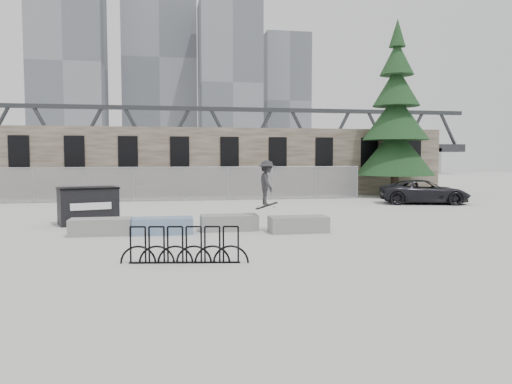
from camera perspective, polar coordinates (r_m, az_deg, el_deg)
The scene contains 14 objects.
ground at distance 17.45m, azimuth -7.29°, elevation -4.54°, with size 120.00×120.00×0.00m, color #BABAB4.
stone_wall at distance 33.49m, azimuth -8.76°, elevation 3.39°, with size 36.00×2.58×4.50m.
chainlink_fence at distance 29.79m, azimuth -8.54°, elevation 0.98°, with size 22.06×0.06×2.02m.
planter_far_left at distance 17.38m, azimuth -17.31°, elevation -3.74°, with size 2.00×0.90×0.55m.
planter_center_left at distance 17.12m, azimuth -10.61°, elevation -3.74°, with size 2.00×0.90×0.55m.
planter_center_right at distance 17.67m, azimuth -3.09°, elevation -3.44°, with size 2.00×0.90×0.55m.
planter_offset at distance 17.25m, azimuth 4.86°, elevation -3.62°, with size 2.00×0.90×0.55m.
dumpster at distance 20.32m, azimuth -18.64°, elevation -1.46°, with size 2.48×1.93×1.43m.
bike_rack at distance 12.30m, azimuth -8.17°, elevation -6.08°, with size 3.11×0.53×0.90m.
spruce_tree at distance 34.10m, azimuth 15.68°, elevation 7.41°, with size 5.12×5.12×11.50m.
skyline_towers at distance 112.53m, azimuth -10.44°, elevation 13.25°, with size 58.00×28.00×48.00m.
truss_bridge at distance 73.06m, azimuth -1.68°, elevation 5.21°, with size 70.00×3.00×9.80m.
suv at distance 29.19m, azimuth 18.70°, elevation 0.02°, with size 2.20×4.78×1.33m, color black.
skateboarder at distance 17.42m, azimuth 1.23°, elevation 1.07°, with size 0.80×1.03×1.71m.
Camera 1 is at (-0.87, -17.23, 2.58)m, focal length 35.00 mm.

